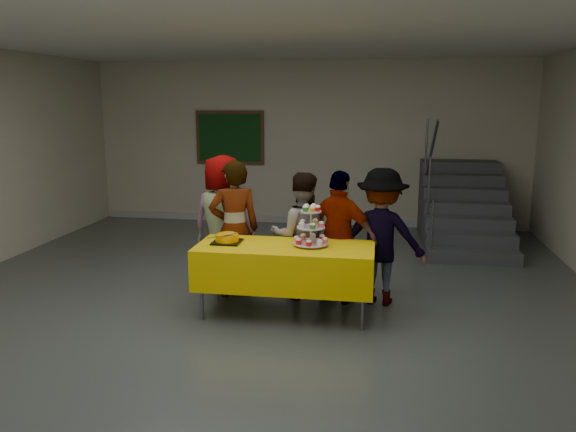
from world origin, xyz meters
name	(u,v)px	position (x,y,z in m)	size (l,w,h in m)	color
room_shell	(241,116)	(0.00, 0.02, 2.13)	(10.00, 10.04, 3.02)	#4C514C
bake_table	(285,265)	(0.37, 0.36, 0.56)	(1.88, 0.78, 0.77)	#595960
cupcake_stand	(311,229)	(0.64, 0.40, 0.95)	(0.38, 0.38, 0.44)	silver
bear_cake	(227,237)	(-0.26, 0.38, 0.83)	(0.32, 0.36, 0.12)	black
schoolchild_a	(223,223)	(-0.52, 1.12, 0.82)	(0.80, 0.52, 1.65)	slate
schoolchild_b	(234,229)	(-0.31, 0.88, 0.81)	(0.59, 0.39, 1.62)	slate
schoolchild_c	(301,236)	(0.46, 0.96, 0.74)	(0.72, 0.56, 1.48)	slate
schoolchild_d	(340,237)	(0.92, 0.87, 0.76)	(0.89, 0.37, 1.52)	slate
schoolchild_e	(381,237)	(1.38, 0.91, 0.77)	(1.00, 0.58, 1.55)	slate
staircase	(462,211)	(2.70, 4.13, 0.49)	(1.30, 2.40, 2.04)	#424447
noticeboard	(230,138)	(-1.46, 4.96, 1.60)	(1.30, 0.05, 1.00)	#472B16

